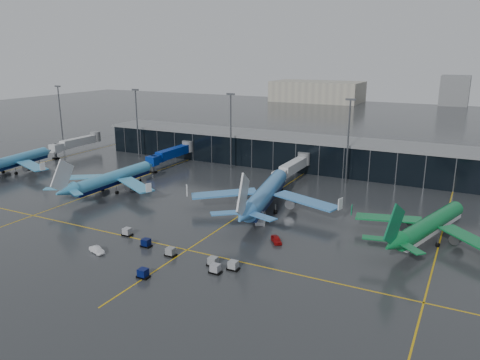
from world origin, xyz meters
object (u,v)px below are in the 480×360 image
at_px(airliner_klm_west, 12,154).
at_px(baggage_carts, 177,256).
at_px(service_van_white, 97,250).
at_px(mobile_airstair, 260,221).
at_px(airliner_klm_near, 266,183).
at_px(airliner_aer_lingus, 432,215).
at_px(service_van_red, 276,239).
at_px(airliner_arkefly, 113,170).

height_order(airliner_klm_west, baggage_carts, airliner_klm_west).
relative_size(airliner_klm_west, service_van_white, 10.11).
distance_m(mobile_airstair, service_van_white, 37.05).
xyz_separation_m(baggage_carts, mobile_airstair, (6.09, 25.12, 0.01)).
height_order(airliner_klm_west, mobile_airstair, airliner_klm_west).
distance_m(airliner_klm_near, mobile_airstair, 11.89).
height_order(airliner_aer_lingus, service_van_white, airliner_aer_lingus).
distance_m(airliner_aer_lingus, baggage_carts, 53.24).
height_order(baggage_carts, service_van_white, baggage_carts).
relative_size(airliner_klm_near, mobile_airstair, 12.01).
height_order(service_van_red, service_van_white, service_van_red).
bearing_deg(service_van_red, service_van_white, 177.73).
height_order(airliner_klm_near, baggage_carts, airliner_klm_near).
bearing_deg(airliner_klm_near, airliner_aer_lingus, -14.51).
relative_size(airliner_arkefly, airliner_aer_lingus, 1.05).
distance_m(airliner_aer_lingus, mobile_airstair, 37.05).
xyz_separation_m(airliner_klm_west, baggage_carts, (86.77, -31.20, -5.38)).
distance_m(airliner_klm_west, service_van_red, 101.78).
bearing_deg(baggage_carts, airliner_arkefly, 144.77).
relative_size(airliner_arkefly, baggage_carts, 1.30).
relative_size(airliner_klm_west, airliner_arkefly, 1.01).
height_order(airliner_klm_near, airliner_aer_lingus, airliner_klm_near).
relative_size(airliner_klm_west, baggage_carts, 1.31).
relative_size(baggage_carts, mobile_airstair, 8.13).
height_order(baggage_carts, service_van_red, baggage_carts).
relative_size(airliner_arkefly, service_van_white, 10.05).
bearing_deg(airliner_klm_near, mobile_airstair, -83.08).
height_order(baggage_carts, mobile_airstair, mobile_airstair).
xyz_separation_m(airliner_klm_near, service_van_white, (-18.89, -39.54, -6.27)).
relative_size(airliner_klm_west, airliner_klm_near, 0.89).
relative_size(airliner_klm_near, baggage_carts, 1.48).
distance_m(baggage_carts, service_van_red, 21.49).
bearing_deg(baggage_carts, service_van_white, -163.43).
bearing_deg(service_van_red, airliner_arkefly, 128.65).
height_order(airliner_arkefly, service_van_white, airliner_arkefly).
xyz_separation_m(airliner_aer_lingus, service_van_red, (-28.32, -15.70, -5.12)).
relative_size(airliner_aer_lingus, baggage_carts, 1.24).
bearing_deg(baggage_carts, mobile_airstair, 76.37).
bearing_deg(service_van_red, airliner_klm_west, 133.85).
relative_size(airliner_aer_lingus, service_van_white, 9.58).
height_order(airliner_klm_west, service_van_white, airliner_klm_west).
bearing_deg(mobile_airstair, airliner_klm_west, 156.63).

